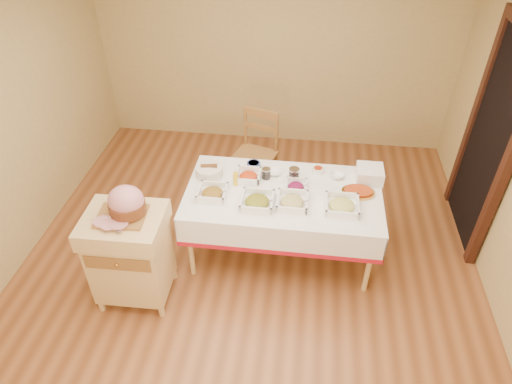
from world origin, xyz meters
TOP-DOWN VIEW (x-y plane):
  - room_shell at (0.00, 0.00)m, footprint 5.00×5.00m
  - doorway at (2.20, 0.90)m, footprint 0.09×1.10m
  - dining_table at (0.30, 0.30)m, footprint 1.82×1.02m
  - butcher_cart at (-0.96, -0.42)m, footprint 0.67×0.57m
  - dining_chair at (-0.09, 1.29)m, footprint 0.55×0.54m
  - ham_on_board at (-0.92, -0.39)m, footprint 0.41×0.40m
  - serving_dish_a at (-0.34, 0.16)m, footprint 0.26×0.26m
  - serving_dish_b at (0.08, 0.09)m, footprint 0.29×0.29m
  - serving_dish_c at (0.39, 0.12)m, footprint 0.28×0.28m
  - serving_dish_d at (0.83, 0.13)m, footprint 0.30×0.30m
  - serving_dish_e at (-0.05, 0.46)m, footprint 0.24×0.23m
  - serving_dish_f at (0.41, 0.36)m, footprint 0.21×0.20m
  - small_bowl_left at (-0.47, 0.58)m, footprint 0.12×0.12m
  - small_bowl_mid at (-0.03, 0.66)m, footprint 0.13×0.13m
  - small_bowl_right at (0.61, 0.66)m, footprint 0.11×0.11m
  - bowl_white_imported at (0.18, 0.58)m, footprint 0.15×0.15m
  - bowl_small_imported at (0.80, 0.60)m, footprint 0.16×0.16m
  - preserve_jar_left at (0.12, 0.50)m, footprint 0.09×0.09m
  - preserve_jar_right at (0.38, 0.50)m, footprint 0.10×0.10m
  - mustard_bottle at (-0.16, 0.36)m, footprint 0.05×0.05m
  - bread_basket at (-0.44, 0.48)m, footprint 0.26×0.26m
  - plate_stack at (1.10, 0.59)m, footprint 0.25×0.25m
  - brass_platter at (0.99, 0.37)m, footprint 0.31×0.22m

SIDE VIEW (x-z plane):
  - dining_chair at x=-0.09m, z-range 0.01..1.01m
  - butcher_cart at x=-0.96m, z-range 0.06..1.00m
  - dining_table at x=0.30m, z-range 0.22..0.98m
  - bowl_white_imported at x=0.18m, z-range 0.76..0.79m
  - brass_platter at x=0.99m, z-range 0.76..0.80m
  - bowl_small_imported at x=0.80m, z-range 0.76..0.80m
  - small_bowl_right at x=0.61m, z-range 0.76..0.82m
  - serving_dish_f at x=0.41m, z-range 0.74..0.84m
  - small_bowl_left at x=-0.47m, z-range 0.76..0.82m
  - small_bowl_mid at x=-0.03m, z-range 0.76..0.82m
  - serving_dish_e at x=-0.05m, z-range 0.74..0.85m
  - serving_dish_c at x=0.39m, z-range 0.74..0.85m
  - serving_dish_a at x=-0.34m, z-range 0.74..0.85m
  - serving_dish_d at x=0.83m, z-range 0.74..0.85m
  - serving_dish_b at x=0.08m, z-range 0.74..0.86m
  - preserve_jar_left at x=0.12m, z-range 0.75..0.86m
  - bread_basket at x=-0.44m, z-range 0.75..0.87m
  - preserve_jar_right at x=0.38m, z-range 0.75..0.88m
  - plate_stack at x=1.10m, z-range 0.76..0.90m
  - mustard_bottle at x=-0.16m, z-range 0.75..0.91m
  - ham_on_board at x=-0.92m, z-range 0.91..1.19m
  - doorway at x=2.20m, z-range 0.01..2.21m
  - room_shell at x=0.00m, z-range -1.20..3.80m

